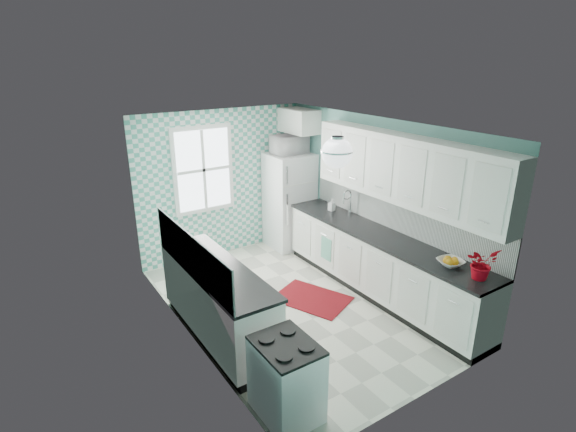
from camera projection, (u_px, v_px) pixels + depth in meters
floor at (295, 305)px, 6.34m from camera, size 3.00×4.40×0.02m
ceiling at (296, 126)px, 5.47m from camera, size 3.00×4.40×0.02m
wall_back at (222, 183)px, 7.64m from camera, size 3.00×0.02×2.50m
wall_front at (429, 293)px, 4.18m from camera, size 3.00×0.02×2.50m
wall_left at (186, 248)px, 5.13m from camera, size 0.02×4.40×2.50m
wall_right at (379, 202)px, 6.69m from camera, size 0.02×4.40×2.50m
accent_wall at (223, 184)px, 7.62m from camera, size 3.00×0.01×2.50m
window at (203, 170)px, 7.32m from camera, size 1.04×0.05×1.44m
backsplash_right at (397, 214)px, 6.38m from camera, size 0.02×3.60×0.51m
backsplash_left at (191, 254)px, 5.10m from camera, size 0.02×2.15×0.51m
upper_cabinets_right at (405, 170)px, 5.90m from camera, size 0.33×3.20×0.90m
upper_cabinet_fridge at (298, 121)px, 7.67m from camera, size 0.40×0.74×0.40m
ceiling_light at (337, 153)px, 4.91m from camera, size 0.34×0.34×0.35m
base_cabinets_right at (379, 266)px, 6.49m from camera, size 0.60×3.60×0.90m
countertop_right at (381, 236)px, 6.32m from camera, size 0.63×3.60×0.04m
base_cabinets_left at (218, 304)px, 5.51m from camera, size 0.60×2.15×0.90m
countertop_left at (217, 269)px, 5.35m from camera, size 0.63×2.15×0.04m
fridge at (289, 201)px, 8.04m from camera, size 0.74×0.74×1.70m
stove at (286, 378)px, 4.31m from camera, size 0.53×0.65×0.79m
sink at (341, 217)px, 7.03m from camera, size 0.53×0.44×0.53m
rug at (312, 299)px, 6.48m from camera, size 1.06×1.22×0.02m
dish_towel at (326, 249)px, 6.98m from camera, size 0.04×0.24×0.36m
fruit_bowl at (451, 262)px, 5.40m from camera, size 0.34×0.34×0.07m
potted_plant at (482, 263)px, 5.03m from camera, size 0.37×0.33×0.38m
soap_bottle at (332, 205)px, 7.24m from camera, size 0.10×0.10×0.20m
microwave at (290, 144)px, 7.69m from camera, size 0.60×0.42×0.32m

